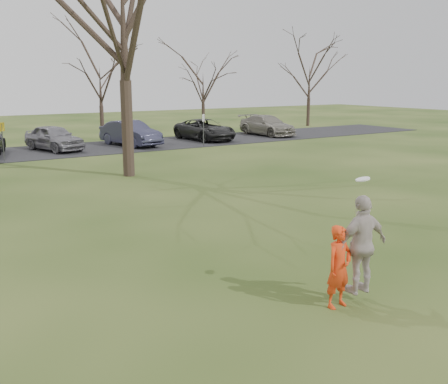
{
  "coord_description": "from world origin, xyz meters",
  "views": [
    {
      "loc": [
        -6.77,
        -6.54,
        4.23
      ],
      "look_at": [
        0.0,
        4.0,
        1.5
      ],
      "focal_mm": 41.5,
      "sensor_mm": 36.0,
      "label": 1
    }
  ],
  "objects_px": {
    "car_4": "(54,138)",
    "car_6": "(205,130)",
    "car_7": "(267,125)",
    "big_tree": "(123,12)",
    "player_defender": "(339,267)",
    "catching_play": "(362,244)",
    "car_5": "(131,133)"
  },
  "relations": [
    {
      "from": "car_4",
      "to": "car_6",
      "type": "relative_size",
      "value": 0.86
    },
    {
      "from": "car_4",
      "to": "car_7",
      "type": "relative_size",
      "value": 0.86
    },
    {
      "from": "car_6",
      "to": "big_tree",
      "type": "xyz_separation_m",
      "value": [
        -9.9,
        -10.03,
        6.23
      ]
    },
    {
      "from": "car_6",
      "to": "car_7",
      "type": "xyz_separation_m",
      "value": [
        5.67,
        0.18,
        0.02
      ]
    },
    {
      "from": "car_7",
      "to": "car_4",
      "type": "bearing_deg",
      "value": 177.62
    },
    {
      "from": "car_7",
      "to": "big_tree",
      "type": "height_order",
      "value": "big_tree"
    },
    {
      "from": "player_defender",
      "to": "car_6",
      "type": "height_order",
      "value": "player_defender"
    },
    {
      "from": "player_defender",
      "to": "car_7",
      "type": "height_order",
      "value": "player_defender"
    },
    {
      "from": "catching_play",
      "to": "big_tree",
      "type": "bearing_deg",
      "value": 84.38
    },
    {
      "from": "car_7",
      "to": "catching_play",
      "type": "relative_size",
      "value": 2.32
    },
    {
      "from": "player_defender",
      "to": "car_5",
      "type": "bearing_deg",
      "value": 72.02
    },
    {
      "from": "car_6",
      "to": "big_tree",
      "type": "relative_size",
      "value": 0.37
    },
    {
      "from": "car_4",
      "to": "big_tree",
      "type": "bearing_deg",
      "value": -102.94
    },
    {
      "from": "big_tree",
      "to": "car_4",
      "type": "bearing_deg",
      "value": 93.25
    },
    {
      "from": "player_defender",
      "to": "big_tree",
      "type": "distance_m",
      "value": 16.35
    },
    {
      "from": "car_4",
      "to": "catching_play",
      "type": "xyz_separation_m",
      "value": [
        -0.9,
        -25.23,
        0.36
      ]
    },
    {
      "from": "player_defender",
      "to": "car_6",
      "type": "relative_size",
      "value": 0.3
    },
    {
      "from": "car_6",
      "to": "car_7",
      "type": "bearing_deg",
      "value": -1.53
    },
    {
      "from": "car_4",
      "to": "big_tree",
      "type": "height_order",
      "value": "big_tree"
    },
    {
      "from": "catching_play",
      "to": "big_tree",
      "type": "relative_size",
      "value": 0.16
    },
    {
      "from": "car_4",
      "to": "car_7",
      "type": "xyz_separation_m",
      "value": [
        16.14,
        0.04,
        -0.01
      ]
    },
    {
      "from": "car_4",
      "to": "catching_play",
      "type": "distance_m",
      "value": 25.24
    },
    {
      "from": "player_defender",
      "to": "big_tree",
      "type": "relative_size",
      "value": 0.11
    },
    {
      "from": "car_4",
      "to": "player_defender",
      "type": "bearing_deg",
      "value": -109.42
    },
    {
      "from": "car_5",
      "to": "car_7",
      "type": "relative_size",
      "value": 0.93
    },
    {
      "from": "car_6",
      "to": "car_7",
      "type": "height_order",
      "value": "car_7"
    },
    {
      "from": "car_4",
      "to": "car_6",
      "type": "distance_m",
      "value": 10.48
    },
    {
      "from": "car_5",
      "to": "catching_play",
      "type": "distance_m",
      "value": 25.54
    },
    {
      "from": "car_6",
      "to": "catching_play",
      "type": "bearing_deg",
      "value": -117.74
    },
    {
      "from": "car_5",
      "to": "car_6",
      "type": "height_order",
      "value": "car_5"
    },
    {
      "from": "car_5",
      "to": "catching_play",
      "type": "relative_size",
      "value": 2.17
    },
    {
      "from": "car_4",
      "to": "car_5",
      "type": "bearing_deg",
      "value": -20.09
    }
  ]
}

